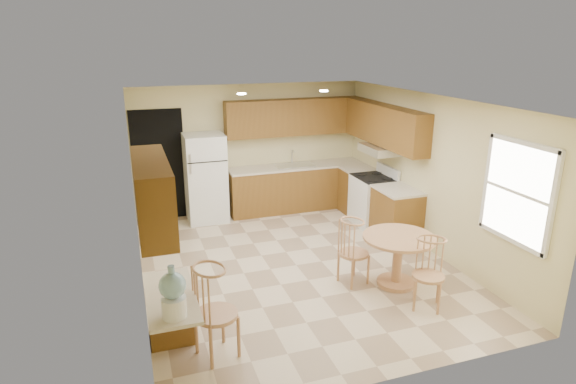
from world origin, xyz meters
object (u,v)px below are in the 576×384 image
object	(u,v)px
refrigerator	(206,178)
chair_table_b	(433,270)
stove	(373,200)
water_crock	(173,294)
chair_table_a	(357,248)
dining_table	(398,253)
chair_desk	(217,307)

from	to	relation	value
refrigerator	chair_table_b	size ratio (longest dim) A/B	1.78
stove	water_crock	bearing A→B (deg)	-139.94
stove	chair_table_b	xyz separation A→B (m)	(-0.75, -2.93, 0.10)
chair_table_a	water_crock	xyz separation A→B (m)	(-2.58, -1.27, 0.44)
dining_table	refrigerator	bearing A→B (deg)	121.30
refrigerator	dining_table	distance (m)	4.01
chair_table_b	water_crock	bearing A→B (deg)	40.25
stove	chair_table_b	distance (m)	3.03
stove	chair_desk	world-z (taller)	stove
refrigerator	chair_table_a	xyz separation A→B (m)	(1.53, -3.25, -0.25)
dining_table	chair_desk	world-z (taller)	chair_desk
stove	dining_table	bearing A→B (deg)	-110.01
chair_table_a	chair_desk	bearing A→B (deg)	-79.01
refrigerator	stove	bearing A→B (deg)	-22.99
chair_desk	refrigerator	bearing A→B (deg)	153.23
dining_table	stove	bearing A→B (deg)	69.99
refrigerator	chair_desk	size ratio (longest dim) A/B	1.57
chair_table_a	refrigerator	bearing A→B (deg)	-169.74
dining_table	water_crock	distance (m)	3.36
refrigerator	stove	xyz separation A→B (m)	(2.88, -1.22, -0.36)
chair_desk	dining_table	bearing A→B (deg)	89.22
dining_table	chair_desk	size ratio (longest dim) A/B	0.94
dining_table	chair_table_b	distance (m)	0.75
chair_table_a	chair_table_b	world-z (taller)	chair_table_a
dining_table	chair_table_a	world-z (taller)	chair_table_a
refrigerator	stove	world-z (taller)	refrigerator
stove	chair_table_b	size ratio (longest dim) A/B	1.18
refrigerator	chair_table_a	size ratio (longest dim) A/B	1.75
chair_table_b	refrigerator	bearing A→B (deg)	-29.23
chair_table_a	chair_desk	world-z (taller)	chair_desk
chair_desk	water_crock	world-z (taller)	water_crock
refrigerator	chair_desk	xyz separation A→B (m)	(-0.60, -4.28, -0.18)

